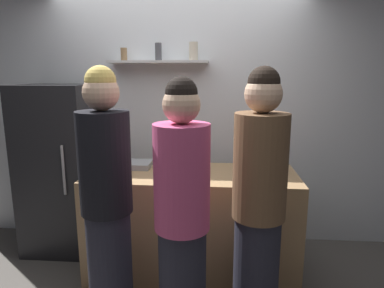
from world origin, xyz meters
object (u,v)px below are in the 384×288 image
object	(u,v)px
wine_bottle_amber_glass	(193,156)
person_brown_jacket	(258,209)
utensil_holder	(163,172)
person_pink_top	(182,221)
person_blonde	(107,203)
water_bottle_plastic	(168,158)
refrigerator	(60,169)
baking_pan	(132,164)
wine_bottle_dark_glass	(278,160)

from	to	relation	value
wine_bottle_amber_glass	person_brown_jacket	bearing A→B (deg)	-59.32
utensil_holder	person_pink_top	size ratio (longest dim) A/B	0.13
person_brown_jacket	person_pink_top	distance (m)	0.50
utensil_holder	person_blonde	bearing A→B (deg)	-122.35
wine_bottle_amber_glass	water_bottle_plastic	world-z (taller)	wine_bottle_amber_glass
refrigerator	utensil_holder	size ratio (longest dim) A/B	7.29
person_pink_top	utensil_holder	bearing A→B (deg)	147.13
wine_bottle_amber_glass	person_brown_jacket	world-z (taller)	person_brown_jacket
baking_pan	water_bottle_plastic	world-z (taller)	water_bottle_plastic
wine_bottle_amber_glass	person_pink_top	bearing A→B (deg)	-89.62
wine_bottle_amber_glass	wine_bottle_dark_glass	size ratio (longest dim) A/B	1.08
utensil_holder	wine_bottle_dark_glass	size ratio (longest dim) A/B	0.79
refrigerator	utensil_holder	bearing A→B (deg)	-26.46
wine_bottle_dark_glass	person_blonde	world-z (taller)	person_blonde
utensil_holder	person_brown_jacket	distance (m)	0.85
baking_pan	wine_bottle_dark_glass	size ratio (longest dim) A/B	1.19
baking_pan	wine_bottle_amber_glass	bearing A→B (deg)	-0.62
person_brown_jacket	baking_pan	bearing A→B (deg)	-92.47
baking_pan	person_pink_top	xyz separation A→B (m)	(0.55, -0.96, -0.08)
wine_bottle_amber_glass	person_blonde	xyz separation A→B (m)	(-0.51, -0.81, -0.14)
refrigerator	utensil_holder	xyz separation A→B (m)	(1.12, -0.56, 0.16)
baking_pan	person_brown_jacket	distance (m)	1.32
utensil_holder	water_bottle_plastic	world-z (taller)	water_bottle_plastic
wine_bottle_amber_glass	water_bottle_plastic	distance (m)	0.22
utensil_holder	wine_bottle_dark_glass	world-z (taller)	wine_bottle_dark_glass
baking_pan	wine_bottle_amber_glass	xyz separation A→B (m)	(0.55, -0.01, 0.09)
wine_bottle_amber_glass	person_brown_jacket	distance (m)	0.96
refrigerator	water_bottle_plastic	xyz separation A→B (m)	(1.11, -0.25, 0.20)
wine_bottle_dark_glass	person_brown_jacket	xyz separation A→B (m)	(-0.24, -0.75, -0.13)
wine_bottle_dark_glass	person_brown_jacket	distance (m)	0.80
utensil_holder	water_bottle_plastic	size ratio (longest dim) A/B	0.96
baking_pan	utensil_holder	world-z (taller)	utensil_holder
utensil_holder	wine_bottle_amber_glass	bearing A→B (deg)	57.98
refrigerator	person_brown_jacket	distance (m)	2.09
refrigerator	person_blonde	world-z (taller)	person_blonde
person_blonde	person_brown_jacket	bearing A→B (deg)	123.40
wine_bottle_amber_glass	wine_bottle_dark_glass	bearing A→B (deg)	-5.13
person_brown_jacket	person_blonde	bearing A→B (deg)	-54.20
refrigerator	wine_bottle_amber_glass	distance (m)	1.36
wine_bottle_amber_glass	person_blonde	distance (m)	0.97
utensil_holder	wine_bottle_dark_glass	xyz separation A→B (m)	(0.94, 0.27, 0.04)
person_blonde	water_bottle_plastic	bearing A→B (deg)	-167.03
refrigerator	utensil_holder	distance (m)	1.26
refrigerator	person_pink_top	xyz separation A→B (m)	(1.34, -1.17, 0.04)
person_pink_top	wine_bottle_amber_glass	bearing A→B (deg)	127.90
wine_bottle_dark_glass	refrigerator	bearing A→B (deg)	172.20
utensil_holder	refrigerator	bearing A→B (deg)	153.54
baking_pan	person_pink_top	size ratio (longest dim) A/B	0.20
utensil_holder	person_blonde	size ratio (longest dim) A/B	0.13
water_bottle_plastic	wine_bottle_dark_glass	bearing A→B (deg)	-1.83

